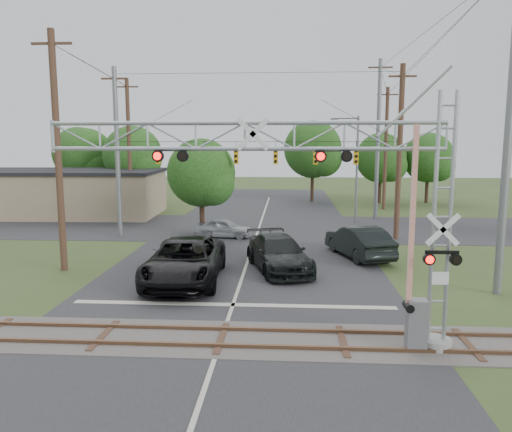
# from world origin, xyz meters

# --- Properties ---
(ground) EXTENTS (160.00, 160.00, 0.00)m
(ground) POSITION_xyz_m (0.00, 0.00, 0.00)
(ground) COLOR #3A4922
(ground) RESTS_ON ground
(road_main) EXTENTS (14.00, 90.00, 0.02)m
(road_main) POSITION_xyz_m (0.00, 10.00, 0.01)
(road_main) COLOR #2B2A2D
(road_main) RESTS_ON ground
(road_cross) EXTENTS (90.00, 12.00, 0.02)m
(road_cross) POSITION_xyz_m (0.00, 24.00, 0.01)
(road_cross) COLOR #2B2A2D
(road_cross) RESTS_ON ground
(railroad_track) EXTENTS (90.00, 3.20, 0.17)m
(railroad_track) POSITION_xyz_m (0.00, 2.00, 0.03)
(railroad_track) COLOR #43403A
(railroad_track) RESTS_ON ground
(crossing_gantry) EXTENTS (12.68, 1.02, 8.01)m
(crossing_gantry) POSITION_xyz_m (3.18, 1.63, 5.00)
(crossing_gantry) COLOR gray
(crossing_gantry) RESTS_ON ground
(traffic_signal_span) EXTENTS (19.34, 0.36, 11.50)m
(traffic_signal_span) POSITION_xyz_m (0.91, 20.00, 5.72)
(traffic_signal_span) COLOR slate
(traffic_signal_span) RESTS_ON ground
(pickup_black) EXTENTS (3.58, 7.30, 2.00)m
(pickup_black) POSITION_xyz_m (-2.62, 8.77, 1.00)
(pickup_black) COLOR black
(pickup_black) RESTS_ON ground
(car_dark) EXTENTS (4.06, 6.45, 1.74)m
(car_dark) POSITION_xyz_m (1.72, 11.22, 0.87)
(car_dark) COLOR black
(car_dark) RESTS_ON ground
(sedan_silver) EXTENTS (4.01, 1.92, 1.32)m
(sedan_silver) POSITION_xyz_m (-2.20, 19.81, 0.66)
(sedan_silver) COLOR #999CA0
(sedan_silver) RESTS_ON ground
(suv_dark) EXTENTS (3.54, 5.84, 1.82)m
(suv_dark) POSITION_xyz_m (6.21, 14.37, 0.91)
(suv_dark) COLOR black
(suv_dark) RESTS_ON ground
(commercial_building) EXTENTS (17.67, 9.55, 4.05)m
(commercial_building) POSITION_xyz_m (-17.98, 29.58, 2.03)
(commercial_building) COLOR gray
(commercial_building) RESTS_ON ground
(streetlight) EXTENTS (2.28, 0.24, 8.55)m
(streetlight) POSITION_xyz_m (7.52, 26.84, 4.78)
(streetlight) COLOR slate
(streetlight) RESTS_ON ground
(utility_poles) EXTENTS (25.19, 27.74, 14.40)m
(utility_poles) POSITION_xyz_m (2.77, 21.94, 6.46)
(utility_poles) COLOR #432B1F
(utility_poles) RESTS_ON ground
(treeline) EXTENTS (53.20, 29.63, 8.86)m
(treeline) POSITION_xyz_m (-0.13, 35.11, 5.13)
(treeline) COLOR #372419
(treeline) RESTS_ON ground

